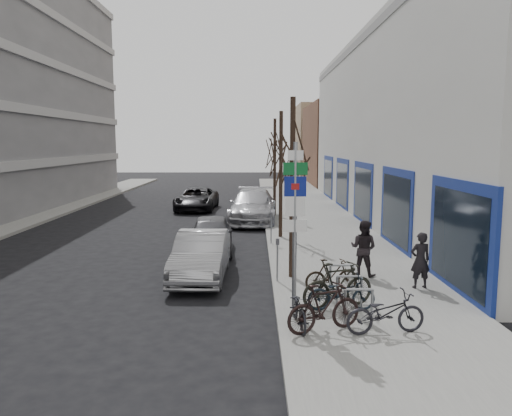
{
  "coord_description": "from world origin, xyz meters",
  "views": [
    {
      "loc": [
        1.49,
        -11.21,
        4.18
      ],
      "look_at": [
        1.53,
        5.41,
        2.0
      ],
      "focal_mm": 35.0,
      "sensor_mm": 36.0,
      "label": 1
    }
  ],
  "objects_px": {
    "tree_near": "(293,145)",
    "parked_car_front": "(201,256)",
    "pedestrian_near": "(420,260)",
    "bike_near_left": "(300,306)",
    "bike_rack": "(349,288)",
    "tree_far": "(275,144)",
    "parked_car_mid": "(211,234)",
    "lane_car": "(197,199)",
    "meter_back": "(268,207)",
    "bike_mid_inner": "(338,284)",
    "bike_far_inner": "(332,275)",
    "bike_near_right": "(324,307)",
    "bike_mid_curb": "(341,290)",
    "meter_front": "(277,256)",
    "bike_far_curb": "(386,309)",
    "pedestrian_far": "(363,248)",
    "meter_mid": "(271,225)",
    "highway_sign_pole": "(295,219)",
    "tree_mid": "(281,145)",
    "parked_car_back": "(253,206)"
  },
  "relations": [
    {
      "from": "bike_rack",
      "to": "bike_far_inner",
      "type": "xyz_separation_m",
      "value": [
        -0.22,
        1.41,
        -0.05
      ]
    },
    {
      "from": "tree_mid",
      "to": "bike_near_left",
      "type": "bearing_deg",
      "value": -90.7
    },
    {
      "from": "bike_near_left",
      "to": "lane_car",
      "type": "distance_m",
      "value": 20.95
    },
    {
      "from": "lane_car",
      "to": "bike_far_inner",
      "type": "bearing_deg",
      "value": -69.76
    },
    {
      "from": "tree_mid",
      "to": "bike_far_curb",
      "type": "relative_size",
      "value": 3.16
    },
    {
      "from": "bike_mid_curb",
      "to": "parked_car_front",
      "type": "height_order",
      "value": "parked_car_front"
    },
    {
      "from": "bike_far_inner",
      "to": "pedestrian_far",
      "type": "xyz_separation_m",
      "value": [
        1.21,
        1.64,
        0.4
      ]
    },
    {
      "from": "bike_near_right",
      "to": "pedestrian_far",
      "type": "distance_m",
      "value": 4.96
    },
    {
      "from": "highway_sign_pole",
      "to": "parked_car_mid",
      "type": "relative_size",
      "value": 1.02
    },
    {
      "from": "highway_sign_pole",
      "to": "meter_mid",
      "type": "distance_m",
      "value": 8.65
    },
    {
      "from": "bike_rack",
      "to": "bike_near_right",
      "type": "relative_size",
      "value": 1.26
    },
    {
      "from": "meter_mid",
      "to": "parked_car_mid",
      "type": "relative_size",
      "value": 0.31
    },
    {
      "from": "tree_far",
      "to": "bike_near_right",
      "type": "relative_size",
      "value": 3.07
    },
    {
      "from": "tree_near",
      "to": "bike_near_left",
      "type": "xyz_separation_m",
      "value": [
        -0.13,
        -4.16,
        -3.48
      ]
    },
    {
      "from": "tree_far",
      "to": "pedestrian_far",
      "type": "height_order",
      "value": "tree_far"
    },
    {
      "from": "tree_far",
      "to": "bike_far_curb",
      "type": "bearing_deg",
      "value": -84.6
    },
    {
      "from": "tree_near",
      "to": "parked_car_front",
      "type": "xyz_separation_m",
      "value": [
        -2.77,
        0.36,
        -3.39
      ]
    },
    {
      "from": "pedestrian_near",
      "to": "bike_near_left",
      "type": "bearing_deg",
      "value": 30.96
    },
    {
      "from": "bike_far_curb",
      "to": "parked_car_front",
      "type": "height_order",
      "value": "parked_car_front"
    },
    {
      "from": "bike_mid_curb",
      "to": "bike_near_left",
      "type": "bearing_deg",
      "value": 133.05
    },
    {
      "from": "highway_sign_pole",
      "to": "parked_car_back",
      "type": "relative_size",
      "value": 0.71
    },
    {
      "from": "bike_mid_inner",
      "to": "lane_car",
      "type": "bearing_deg",
      "value": -3.6
    },
    {
      "from": "bike_near_left",
      "to": "pedestrian_near",
      "type": "relative_size",
      "value": 0.99
    },
    {
      "from": "meter_back",
      "to": "bike_mid_inner",
      "type": "relative_size",
      "value": 0.66
    },
    {
      "from": "bike_rack",
      "to": "bike_near_right",
      "type": "xyz_separation_m",
      "value": [
        -0.83,
        -1.54,
        0.04
      ]
    },
    {
      "from": "tree_near",
      "to": "bike_near_right",
      "type": "height_order",
      "value": "tree_near"
    },
    {
      "from": "bike_rack",
      "to": "tree_mid",
      "type": "bearing_deg",
      "value": 97.28
    },
    {
      "from": "meter_front",
      "to": "parked_car_mid",
      "type": "relative_size",
      "value": 0.31
    },
    {
      "from": "meter_front",
      "to": "bike_near_right",
      "type": "relative_size",
      "value": 0.71
    },
    {
      "from": "highway_sign_pole",
      "to": "tree_far",
      "type": "bearing_deg",
      "value": 89.31
    },
    {
      "from": "meter_back",
      "to": "bike_mid_inner",
      "type": "bearing_deg",
      "value": -84.12
    },
    {
      "from": "meter_back",
      "to": "parked_car_mid",
      "type": "bearing_deg",
      "value": -110.22
    },
    {
      "from": "bike_near_left",
      "to": "pedestrian_far",
      "type": "relative_size",
      "value": 0.91
    },
    {
      "from": "parked_car_mid",
      "to": "lane_car",
      "type": "bearing_deg",
      "value": 96.06
    },
    {
      "from": "highway_sign_pole",
      "to": "tree_near",
      "type": "relative_size",
      "value": 0.76
    },
    {
      "from": "bike_mid_curb",
      "to": "bike_mid_inner",
      "type": "height_order",
      "value": "bike_mid_inner"
    },
    {
      "from": "bike_mid_inner",
      "to": "bike_far_curb",
      "type": "bearing_deg",
      "value": -176.41
    },
    {
      "from": "bike_rack",
      "to": "tree_far",
      "type": "distance_m",
      "value": 16.31
    },
    {
      "from": "parked_car_back",
      "to": "pedestrian_far",
      "type": "relative_size",
      "value": 3.41
    },
    {
      "from": "meter_back",
      "to": "lane_car",
      "type": "bearing_deg",
      "value": 126.63
    },
    {
      "from": "tree_near",
      "to": "meter_front",
      "type": "xyz_separation_m",
      "value": [
        -0.45,
        -0.5,
        -3.19
      ]
    },
    {
      "from": "bike_near_left",
      "to": "bike_far_curb",
      "type": "distance_m",
      "value": 1.83
    },
    {
      "from": "bike_mid_inner",
      "to": "pedestrian_far",
      "type": "distance_m",
      "value": 3.3
    },
    {
      "from": "tree_mid",
      "to": "bike_far_inner",
      "type": "xyz_separation_m",
      "value": [
        0.98,
        -7.99,
        -3.49
      ]
    },
    {
      "from": "bike_rack",
      "to": "parked_car_mid",
      "type": "distance_m",
      "value": 8.08
    },
    {
      "from": "meter_front",
      "to": "bike_far_inner",
      "type": "distance_m",
      "value": 1.77
    },
    {
      "from": "bike_far_curb",
      "to": "tree_near",
      "type": "bearing_deg",
      "value": 10.8
    },
    {
      "from": "lane_car",
      "to": "pedestrian_far",
      "type": "height_order",
      "value": "pedestrian_far"
    },
    {
      "from": "parked_car_mid",
      "to": "bike_far_inner",
      "type": "bearing_deg",
      "value": -59.01
    },
    {
      "from": "bike_near_left",
      "to": "bike_far_inner",
      "type": "xyz_separation_m",
      "value": [
        1.11,
        2.68,
        -0.02
      ]
    }
  ]
}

